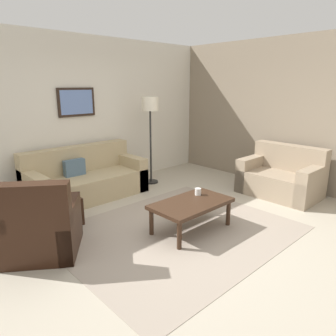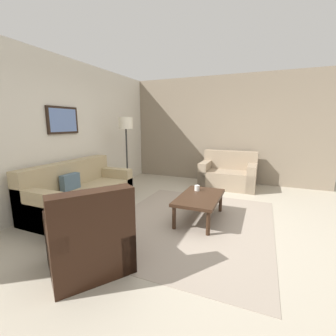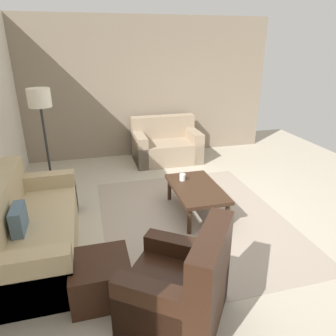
# 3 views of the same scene
# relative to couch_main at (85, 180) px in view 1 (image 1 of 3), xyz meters

# --- Properties ---
(ground_plane) EXTENTS (8.00, 8.00, 0.00)m
(ground_plane) POSITION_rel_couch_main_xyz_m (0.21, -2.10, -0.30)
(ground_plane) COLOR #B2A893
(rear_partition) EXTENTS (6.00, 0.12, 2.80)m
(rear_partition) POSITION_rel_couch_main_xyz_m (0.21, 0.50, 1.10)
(rear_partition) COLOR silver
(rear_partition) RESTS_ON ground_plane
(stone_feature_panel) EXTENTS (0.12, 5.20, 2.80)m
(stone_feature_panel) POSITION_rel_couch_main_xyz_m (3.21, -2.10, 1.10)
(stone_feature_panel) COLOR gray
(stone_feature_panel) RESTS_ON ground_plane
(area_rug) EXTENTS (3.00, 2.48, 0.01)m
(area_rug) POSITION_rel_couch_main_xyz_m (0.21, -2.10, -0.29)
(area_rug) COLOR gray
(area_rug) RESTS_ON ground_plane
(couch_main) EXTENTS (2.02, 0.89, 0.88)m
(couch_main) POSITION_rel_couch_main_xyz_m (0.00, 0.00, 0.00)
(couch_main) COLOR tan
(couch_main) RESTS_ON ground_plane
(couch_loveseat) EXTENTS (0.87, 1.32, 0.88)m
(couch_loveseat) POSITION_rel_couch_main_xyz_m (2.67, -2.33, 0.00)
(couch_loveseat) COLOR gray
(couch_loveseat) RESTS_ON ground_plane
(armchair_leather) EXTENTS (1.12, 1.12, 0.95)m
(armchair_leather) POSITION_rel_couch_main_xyz_m (-1.35, -1.45, 0.01)
(armchair_leather) COLOR black
(armchair_leather) RESTS_ON ground_plane
(ottoman) EXTENTS (0.56, 0.56, 0.40)m
(ottoman) POSITION_rel_couch_main_xyz_m (-0.87, -0.78, -0.10)
(ottoman) COLOR black
(ottoman) RESTS_ON ground_plane
(coffee_table) EXTENTS (1.10, 0.64, 0.41)m
(coffee_table) POSITION_rel_couch_main_xyz_m (0.40, -2.19, 0.06)
(coffee_table) COLOR #382316
(coffee_table) RESTS_ON ground_plane
(cup) EXTENTS (0.09, 0.09, 0.10)m
(cup) POSITION_rel_couch_main_xyz_m (0.67, -2.07, 0.16)
(cup) COLOR white
(cup) RESTS_ON coffee_table
(lamp_standing) EXTENTS (0.32, 0.32, 1.71)m
(lamp_standing) POSITION_rel_couch_main_xyz_m (1.38, -0.18, 1.11)
(lamp_standing) COLOR black
(lamp_standing) RESTS_ON ground_plane
(framed_artwork) EXTENTS (0.70, 0.04, 0.50)m
(framed_artwork) POSITION_rel_couch_main_xyz_m (0.17, 0.41, 1.33)
(framed_artwork) COLOR black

